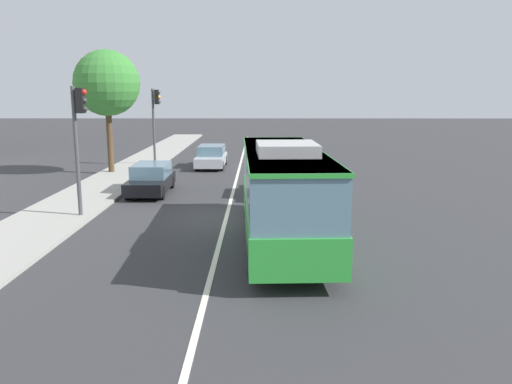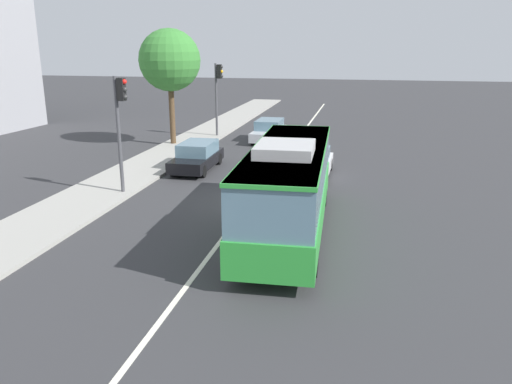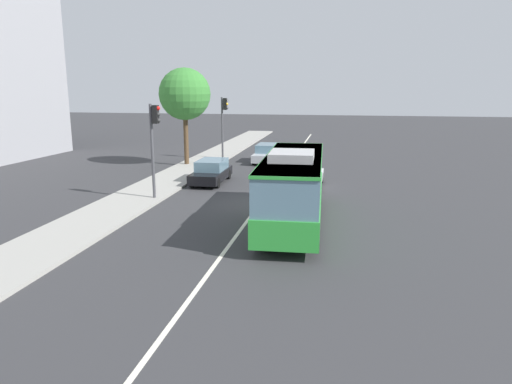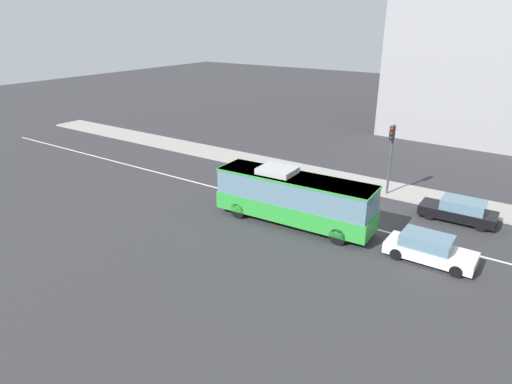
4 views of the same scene
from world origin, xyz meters
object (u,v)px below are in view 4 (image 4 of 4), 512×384
object	(u,v)px
sedan_black	(459,210)
transit_bus	(294,196)
traffic_light_mid_block	(391,148)
sedan_white	(429,249)

from	to	relation	value
sedan_black	transit_bus	bearing A→B (deg)	35.52
transit_bus	sedan_black	distance (m)	10.54
transit_bus	traffic_light_mid_block	size ratio (longest dim) A/B	1.94
sedan_white	sedan_black	xyz separation A→B (m)	(0.30, 6.17, 0.00)
transit_bus	sedan_black	size ratio (longest dim) A/B	2.23
transit_bus	sedan_black	bearing A→B (deg)	33.79
sedan_black	traffic_light_mid_block	distance (m)	6.15
sedan_white	sedan_black	world-z (taller)	same
sedan_white	sedan_black	bearing A→B (deg)	87.81
sedan_white	traffic_light_mid_block	xyz separation A→B (m)	(-4.91, 7.78, 2.84)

